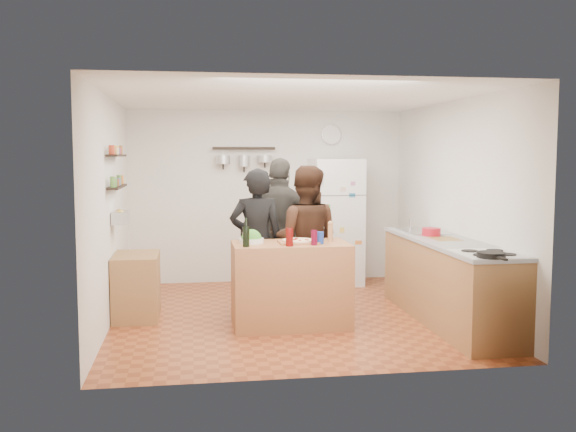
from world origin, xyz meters
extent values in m
plane|color=brown|center=(0.00, 0.00, 0.00)|extent=(4.20, 4.20, 0.00)
plane|color=white|center=(0.00, 0.00, 2.50)|extent=(4.20, 4.20, 0.00)
plane|color=silver|center=(0.00, 2.10, 1.25)|extent=(4.00, 0.00, 4.00)
plane|color=silver|center=(-2.00, 0.00, 1.25)|extent=(0.00, 4.20, 4.20)
plane|color=silver|center=(2.00, 0.00, 1.25)|extent=(0.00, 4.20, 4.20)
cube|color=#A3623B|center=(-0.05, -0.44, 0.46)|extent=(1.25, 0.72, 0.91)
cube|color=#975C37|center=(0.03, -0.46, 0.92)|extent=(0.42, 0.34, 0.02)
cylinder|color=beige|center=(0.03, -0.46, 0.94)|extent=(0.34, 0.34, 0.02)
cylinder|color=silver|center=(-0.47, -0.39, 0.94)|extent=(0.27, 0.27, 0.05)
cylinder|color=black|center=(-0.55, -0.66, 1.02)|extent=(0.07, 0.07, 0.21)
cylinder|color=#580807|center=(-0.10, -0.68, 1.00)|extent=(0.08, 0.08, 0.19)
cylinder|color=#51061C|center=(0.17, -0.64, 0.99)|extent=(0.07, 0.07, 0.16)
cylinder|color=#AA7247|center=(0.40, -0.39, 1.00)|extent=(0.06, 0.06, 0.18)
cylinder|color=navy|center=(0.25, -0.56, 0.97)|extent=(0.08, 0.08, 0.13)
imported|color=black|center=(-0.37, 0.10, 0.85)|extent=(0.65, 0.45, 1.71)
imported|color=black|center=(0.20, 0.07, 0.87)|extent=(1.00, 0.87, 1.73)
imported|color=#302E2B|center=(-0.02, 0.56, 0.91)|extent=(1.15, 0.86, 1.82)
cube|color=#9E7042|center=(1.70, -0.55, 0.45)|extent=(0.63, 2.63, 0.90)
cube|color=white|center=(1.70, -1.50, 0.91)|extent=(0.60, 0.62, 0.02)
cylinder|color=black|center=(1.60, -1.76, 0.94)|extent=(0.26, 0.26, 0.05)
cube|color=silver|center=(1.70, 0.30, 0.92)|extent=(0.50, 0.80, 0.03)
cube|color=olive|center=(1.70, -0.44, 0.91)|extent=(0.30, 0.40, 0.02)
cylinder|color=#AA1322|center=(1.65, -0.15, 0.96)|extent=(0.21, 0.21, 0.09)
cube|color=white|center=(0.95, 1.75, 0.90)|extent=(0.70, 0.68, 1.80)
cylinder|color=silver|center=(0.95, 2.08, 2.15)|extent=(0.30, 0.03, 0.30)
cube|color=black|center=(-1.93, 0.20, 1.50)|extent=(0.12, 1.00, 0.02)
cube|color=black|center=(-1.93, 0.20, 1.85)|extent=(0.12, 1.00, 0.02)
cube|color=silver|center=(-1.90, 0.20, 1.15)|extent=(0.18, 0.35, 0.14)
cube|color=olive|center=(-1.74, 0.17, 0.36)|extent=(0.50, 0.80, 0.73)
cube|color=black|center=(-0.35, 2.00, 1.95)|extent=(0.90, 0.04, 0.04)
camera|label=1|loc=(-1.11, -7.22, 1.86)|focal=40.00mm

